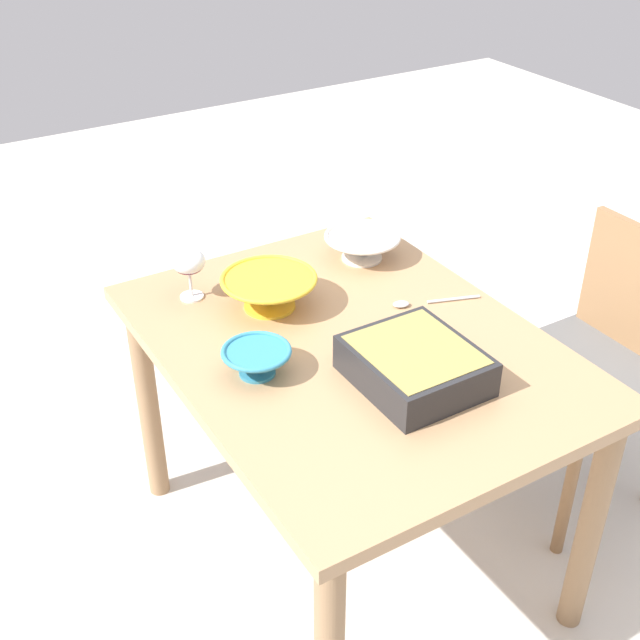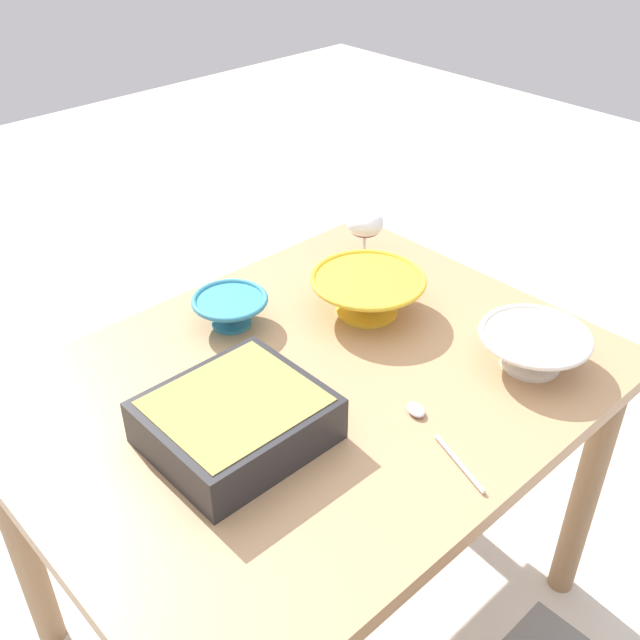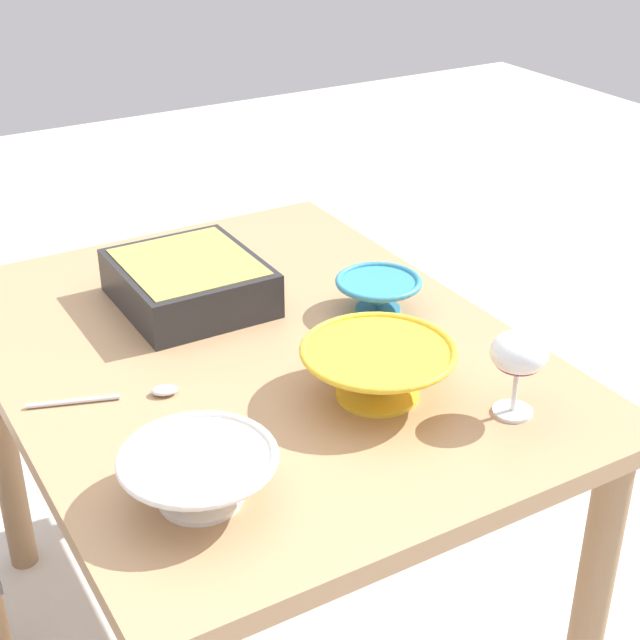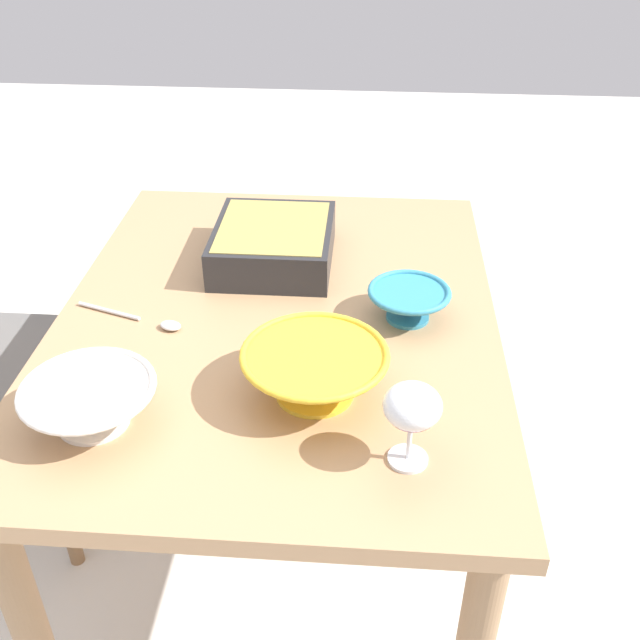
{
  "view_description": "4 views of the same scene",
  "coord_description": "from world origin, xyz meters",
  "views": [
    {
      "loc": [
        1.42,
        -0.95,
        1.88
      ],
      "look_at": [
        -0.09,
        -0.04,
        0.77
      ],
      "focal_mm": 46.37,
      "sensor_mm": 36.0,
      "label": 1
    },
    {
      "loc": [
        0.77,
        0.84,
        1.65
      ],
      "look_at": [
        -0.09,
        -0.08,
        0.79
      ],
      "focal_mm": 41.67,
      "sensor_mm": 36.0,
      "label": 2
    },
    {
      "loc": [
        -1.34,
        0.65,
        1.58
      ],
      "look_at": [
        -0.05,
        -0.11,
        0.78
      ],
      "focal_mm": 53.51,
      "sensor_mm": 36.0,
      "label": 3
    },
    {
      "loc": [
        -1.26,
        -0.18,
        1.57
      ],
      "look_at": [
        -0.15,
        -0.1,
        0.82
      ],
      "focal_mm": 41.85,
      "sensor_mm": 36.0,
      "label": 4
    }
  ],
  "objects": [
    {
      "name": "wine_glass",
      "position": [
        -0.4,
        -0.25,
        0.84
      ],
      "size": [
        0.09,
        0.09,
        0.14
      ],
      "color": "white",
      "rests_on": "dining_table"
    },
    {
      "name": "casserole_dish",
      "position": [
        0.21,
        0.03,
        0.79
      ],
      "size": [
        0.29,
        0.26,
        0.09
      ],
      "color": "#262628",
      "rests_on": "dining_table"
    },
    {
      "name": "ground_plane",
      "position": [
        0.0,
        0.0,
        0.0
      ],
      "size": [
        8.0,
        8.0,
        0.0
      ],
      "primitive_type": "plane",
      "color": "beige"
    },
    {
      "name": "dining_table",
      "position": [
        0.0,
        0.0,
        0.63
      ],
      "size": [
        1.16,
        0.89,
        0.74
      ],
      "color": "tan",
      "rests_on": "ground_plane"
    },
    {
      "name": "mixing_bowl",
      "position": [
        -0.25,
        -0.1,
        0.79
      ],
      "size": [
        0.26,
        0.26,
        0.09
      ],
      "color": "yellow",
      "rests_on": "dining_table"
    },
    {
      "name": "small_bowl",
      "position": [
        -0.0,
        -0.26,
        0.78
      ],
      "size": [
        0.17,
        0.17,
        0.07
      ],
      "color": "teal",
      "rests_on": "dining_table"
    },
    {
      "name": "serving_spoon",
      "position": [
        -0.06,
        0.25,
        0.74
      ],
      "size": [
        0.1,
        0.24,
        0.01
      ],
      "color": "silver",
      "rests_on": "dining_table"
    },
    {
      "name": "serving_bowl",
      "position": [
        -0.35,
        0.26,
        0.78
      ],
      "size": [
        0.22,
        0.22,
        0.08
      ],
      "color": "white",
      "rests_on": "dining_table"
    }
  ]
}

